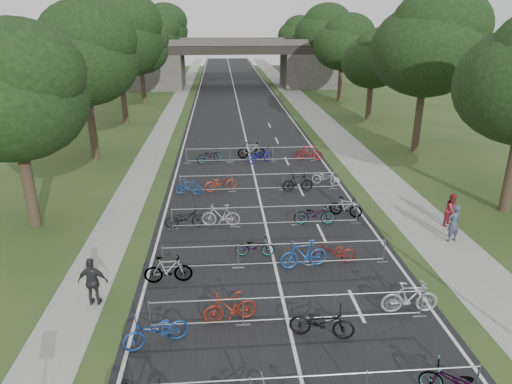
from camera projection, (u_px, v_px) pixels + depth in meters
The scene contains 47 objects.
road at pixel (238, 104), 55.39m from camera, with size 11.00×140.00×0.01m, color black.
sidewalk_right at pixel (303, 103), 55.97m from camera, with size 3.00×140.00×0.01m, color gray.
sidewalk_left at pixel (176, 105), 54.85m from camera, with size 2.00×140.00×0.01m, color gray.
lane_markings at pixel (238, 104), 55.39m from camera, with size 0.12×140.00×0.00m, color silver.
overpass_bridge at pixel (234, 63), 68.12m from camera, with size 31.00×8.00×7.05m.
tree_left_0 at pixel (13, 95), 20.51m from camera, with size 6.72×6.72×10.25m.
tree_left_1 at pixel (84, 56), 31.41m from camera, with size 7.56×7.56×11.53m.
tree_right_1 at pixel (429, 46), 32.96m from camera, with size 8.18×8.18×12.47m.
tree_left_2 at pixel (118, 37), 42.30m from camera, with size 8.40×8.40×12.81m.
tree_right_2 at pixel (374, 60), 44.84m from camera, with size 6.16×6.16×9.39m.
tree_left_3 at pixel (141, 48), 54.07m from camera, with size 6.72×6.72×10.25m.
tree_right_3 at pixel (344, 43), 55.68m from camera, with size 7.17×7.17×10.93m.
tree_left_4 at pixel (153, 37), 64.97m from camera, with size 7.56×7.56×11.53m.
tree_right_4 at pixel (323, 32), 66.52m from camera, with size 8.18×8.18×12.47m.
tree_left_5 at pixel (163, 29), 75.86m from camera, with size 8.40×8.40×12.81m.
tree_right_5 at pixel (307, 42), 78.40m from camera, with size 6.16×6.16×9.39m.
tree_left_6 at pixel (170, 37), 87.63m from camera, with size 6.72×6.72×10.25m.
tree_right_6 at pixel (296, 34), 89.24m from camera, with size 7.17×7.17×10.93m.
barrier_row_2 at pixel (289, 310), 15.30m from camera, with size 9.70×0.08×1.10m.
barrier_row_3 at pixel (275, 255), 18.85m from camera, with size 9.70×0.08×1.10m.
barrier_row_4 at pixel (266, 216), 22.57m from camera, with size 9.70×0.08×1.10m.
barrier_row_5 at pixel (258, 182), 27.23m from camera, with size 9.70×0.08×1.10m.
barrier_row_6 at pixel (251, 155), 32.83m from camera, with size 9.70×0.08×1.10m.
bike_7 at pixel (457, 383), 12.27m from camera, with size 0.67×1.92×1.01m, color #95979C.
bike_8 at pixel (156, 331), 14.24m from camera, with size 0.73×2.10×1.10m, color navy.
bike_9 at pixel (230, 307), 15.41m from camera, with size 0.53×1.86×1.12m, color maroon.
bike_10 at pixel (322, 322), 14.66m from camera, with size 0.74×2.11×1.11m, color black.
bike_11 at pixel (410, 298), 15.85m from camera, with size 0.57×2.02×1.22m, color #B2B2BA.
bike_12 at pixel (168, 270), 17.70m from camera, with size 0.53×1.88×1.13m, color #95979C.
bike_13 at pixel (255, 247), 19.75m from camera, with size 0.59×1.70×0.89m, color #95979C.
bike_14 at pixel (304, 254), 18.77m from camera, with size 0.58×2.04×1.23m, color #1B4995.
bike_15 at pixel (334, 253), 19.15m from camera, with size 0.65×1.86×0.98m, color maroon.
bike_16 at pixel (185, 218), 22.43m from camera, with size 0.68×1.96×1.03m, color black.
bike_17 at pixel (221, 216), 22.57m from camera, with size 0.54×1.92×1.16m, color #9C9BA2.
bike_18 at pixel (315, 214), 22.79m from camera, with size 0.71×2.05×1.08m, color #95979C.
bike_19 at pixel (346, 207), 23.74m from camera, with size 0.48×1.70×1.02m, color #95979C.
bike_20 at pixel (189, 187), 26.64m from camera, with size 0.46×1.63×0.98m, color navy.
bike_21 at pixel (221, 183), 27.26m from camera, with size 0.69×1.97×1.04m, color #A13017.
bike_22 at pixel (298, 183), 27.19m from camera, with size 0.52×1.84×1.11m, color black.
bike_23 at pixel (326, 178), 28.26m from camera, with size 0.62×1.79×0.94m, color #B8B6BE.
bike_24 at pixel (210, 156), 32.70m from camera, with size 0.68×1.95×1.03m, color #95979C.
bike_25 at pixel (251, 150), 33.72m from camera, with size 0.57×2.03×1.22m, color #95979C.
bike_26 at pixel (260, 155), 32.68m from camera, with size 0.74×2.13×1.12m, color navy.
bike_27 at pixel (310, 153), 33.19m from camera, with size 0.55×1.93×1.16m, color maroon.
pedestrian_a at pixel (454, 223), 20.91m from camera, with size 0.67×0.44×1.83m, color #384255.
pedestrian_b at pixel (452, 210), 22.56m from camera, with size 0.82×0.64×1.68m, color maroon.
pedestrian_c at pixel (93, 282), 16.23m from camera, with size 1.08×0.45×1.84m, color #27282A.
Camera 1 is at (-2.09, -5.58, 9.67)m, focal length 32.00 mm.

